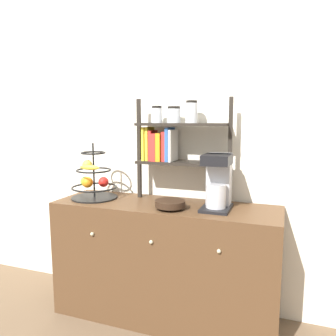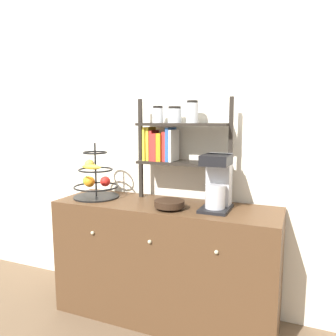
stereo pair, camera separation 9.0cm
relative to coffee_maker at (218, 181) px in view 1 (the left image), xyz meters
The scene contains 7 objects.
ground_plane 1.05m from the coffee_maker, 144.22° to the right, with size 12.00×12.00×0.00m, color brown.
wall_back 0.54m from the coffee_maker, 143.83° to the left, with size 7.00×0.05×2.60m, color silver.
sideboard 0.66m from the coffee_maker, behind, with size 1.48×0.47×0.79m.
coffee_maker is the anchor object (origin of this frame).
fruit_stand 0.88m from the coffee_maker, behind, with size 0.32×0.32×0.39m.
wooden_bowl 0.33m from the coffee_maker, 156.46° to the right, with size 0.19×0.19×0.05m.
shelf_hutch 0.43m from the coffee_maker, 162.02° to the left, with size 0.66×0.20×0.69m.
Camera 1 is at (0.73, -1.72, 1.33)m, focal length 35.00 mm.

